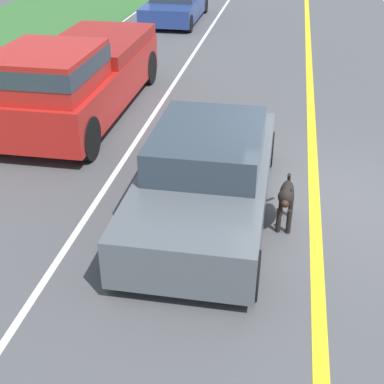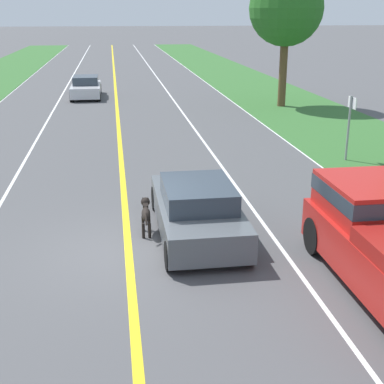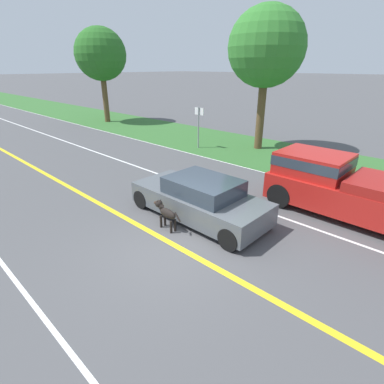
% 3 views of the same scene
% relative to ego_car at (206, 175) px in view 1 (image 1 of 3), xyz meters
% --- Properties ---
extents(ground_plane, '(400.00, 400.00, 0.00)m').
position_rel_ego_car_xyz_m(ground_plane, '(-1.70, -0.70, -0.63)').
color(ground_plane, '#4C4C4F').
extents(centre_divider_line, '(0.18, 160.00, 0.01)m').
position_rel_ego_car_xyz_m(centre_divider_line, '(-1.70, -0.70, -0.63)').
color(centre_divider_line, yellow).
rests_on(centre_divider_line, ground).
extents(lane_dash_same_dir, '(0.10, 160.00, 0.01)m').
position_rel_ego_car_xyz_m(lane_dash_same_dir, '(1.80, -0.70, -0.63)').
color(lane_dash_same_dir, white).
rests_on(lane_dash_same_dir, ground).
extents(ego_car, '(1.90, 4.53, 1.35)m').
position_rel_ego_car_xyz_m(ego_car, '(0.00, 0.00, 0.00)').
color(ego_car, '#51565B').
rests_on(ego_car, ground).
extents(dog, '(0.26, 1.18, 0.84)m').
position_rel_ego_car_xyz_m(dog, '(-1.22, 0.25, -0.11)').
color(dog, black).
rests_on(dog, ground).
extents(pickup_truck, '(2.06, 5.75, 1.85)m').
position_rel_ego_car_xyz_m(pickup_truck, '(3.36, -3.48, 0.31)').
color(pickup_truck, red).
rests_on(pickup_truck, ground).
extents(car_trailing_near, '(1.91, 4.29, 1.31)m').
position_rel_ego_car_xyz_m(car_trailing_near, '(3.31, -13.63, -0.03)').
color(car_trailing_near, navy).
rests_on(car_trailing_near, ground).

